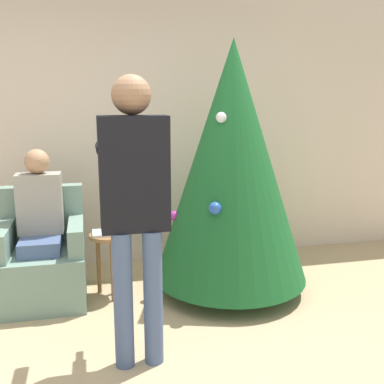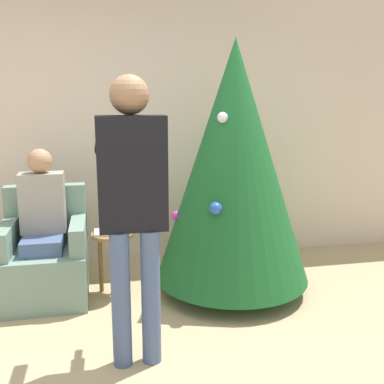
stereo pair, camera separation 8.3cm
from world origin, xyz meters
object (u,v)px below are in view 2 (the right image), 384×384
Objects in this scene: side_stool at (113,245)px; person_seated at (42,218)px; christmas_tree at (233,163)px; armchair at (46,259)px; person_standing at (133,195)px.

person_seated is at bearing 174.67° from side_stool.
side_stool is (-1.02, 0.11, -0.69)m from christmas_tree.
christmas_tree is at bearing -6.88° from armchair.
side_stool is (0.56, -0.08, 0.11)m from armchair.
person_standing reaches higher than person_seated.
armchair is at bearing 173.12° from christmas_tree.
side_stool is at bearing -5.33° from person_seated.
christmas_tree reaches higher than side_stool.
christmas_tree is 1.65m from person_seated.
christmas_tree reaches higher than armchair.
christmas_tree is 1.19× the size of person_standing.
armchair is 0.36m from person_seated.
armchair is 0.58m from side_stool.
christmas_tree is at bearing 45.05° from person_standing.
person_seated is 0.62m from side_stool.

